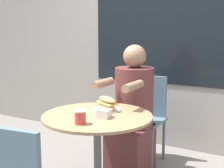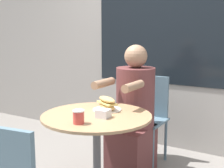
{
  "view_description": "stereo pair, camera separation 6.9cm",
  "coord_description": "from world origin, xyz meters",
  "views": [
    {
      "loc": [
        1.2,
        -1.91,
        1.33
      ],
      "look_at": [
        0.0,
        0.22,
        0.91
      ],
      "focal_mm": 50.0,
      "sensor_mm": 36.0,
      "label": 1
    },
    {
      "loc": [
        1.26,
        -1.87,
        1.33
      ],
      "look_at": [
        0.0,
        0.22,
        0.91
      ],
      "focal_mm": 50.0,
      "sensor_mm": 36.0,
      "label": 2
    }
  ],
  "objects": [
    {
      "name": "storefront_wall",
      "position": [
        0.0,
        1.46,
        1.4
      ],
      "size": [
        8.0,
        0.09,
        2.8
      ],
      "color": "gray",
      "rests_on": "ground_plane"
    },
    {
      "name": "cafe_table",
      "position": [
        0.0,
        0.0,
        0.52
      ],
      "size": [
        0.83,
        0.83,
        0.71
      ],
      "color": "#997551",
      "rests_on": "ground_plane"
    },
    {
      "name": "diner_chair",
      "position": [
        -0.0,
        0.95,
        0.52
      ],
      "size": [
        0.38,
        0.38,
        0.87
      ],
      "rotation": [
        0.0,
        0.0,
        3.15
      ],
      "color": "slate",
      "rests_on": "ground_plane"
    },
    {
      "name": "seated_diner",
      "position": [
        -0.0,
        0.6,
        0.52
      ],
      "size": [
        0.36,
        0.64,
        1.2
      ],
      "rotation": [
        0.0,
        0.0,
        3.15
      ],
      "color": "brown",
      "rests_on": "ground_plane"
    },
    {
      "name": "sandwich_on_plate",
      "position": [
        -0.01,
        0.16,
        0.75
      ],
      "size": [
        0.23,
        0.23,
        0.11
      ],
      "rotation": [
        0.0,
        0.0,
        -0.5
      ],
      "color": "white",
      "rests_on": "cafe_table"
    },
    {
      "name": "drink_cup",
      "position": [
        0.02,
        -0.25,
        0.75
      ],
      "size": [
        0.08,
        0.08,
        0.09
      ],
      "color": "#B73D38",
      "rests_on": "cafe_table"
    },
    {
      "name": "napkin_box",
      "position": [
        0.08,
        -0.04,
        0.74
      ],
      "size": [
        0.1,
        0.1,
        0.06
      ],
      "rotation": [
        0.0,
        0.0,
        0.08
      ],
      "color": "silver",
      "rests_on": "cafe_table"
    }
  ]
}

